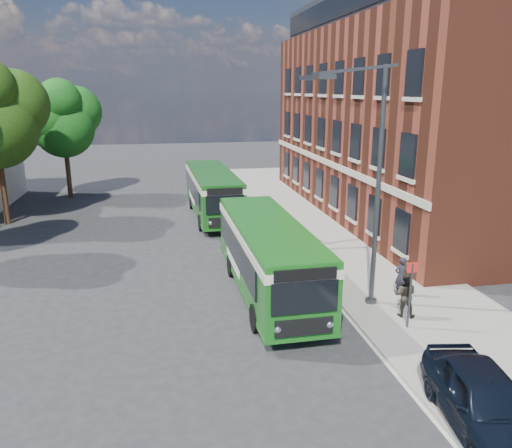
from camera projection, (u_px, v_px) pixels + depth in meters
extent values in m
plane|color=#29292C|center=(231.00, 296.00, 20.39)|extent=(120.00, 120.00, 0.00)
cube|color=gray|center=(330.00, 232.00, 29.22)|extent=(6.00, 48.00, 0.15)
cube|color=beige|center=(280.00, 236.00, 28.68)|extent=(0.12, 48.00, 0.01)
cube|color=maroon|center=(415.00, 123.00, 32.73)|extent=(12.00, 26.00, 12.00)
cube|color=beige|center=(326.00, 162.00, 32.26)|extent=(0.12, 26.00, 0.35)
cube|color=black|center=(425.00, 6.00, 30.87)|extent=(10.80, 24.80, 2.20)
cube|color=black|center=(342.00, 4.00, 29.88)|extent=(0.08, 24.00, 1.40)
cylinder|color=#36383B|center=(371.00, 302.00, 19.39)|extent=(0.44, 0.44, 0.30)
cylinder|color=#36383B|center=(378.00, 193.00, 18.25)|extent=(0.18, 0.18, 9.00)
cube|color=#36383B|center=(359.00, 69.00, 16.33)|extent=(2.58, 0.46, 0.37)
cube|color=#36383B|center=(346.00, 70.00, 17.47)|extent=(2.58, 0.46, 0.37)
cube|color=#36383B|center=(327.00, 77.00, 15.72)|extent=(0.55, 0.22, 0.16)
cube|color=#36383B|center=(308.00, 78.00, 17.77)|extent=(0.55, 0.22, 0.16)
cylinder|color=#36383B|center=(410.00, 298.00, 17.09)|extent=(0.08, 0.08, 2.50)
cube|color=red|center=(412.00, 268.00, 16.81)|extent=(0.35, 0.04, 0.35)
cube|color=#186018|center=(268.00, 252.00, 20.22)|extent=(2.63, 10.09, 2.45)
cube|color=#186018|center=(268.00, 281.00, 20.55)|extent=(2.68, 10.13, 0.14)
cube|color=black|center=(236.00, 249.00, 20.22)|extent=(0.19, 8.26, 1.10)
cube|color=black|center=(296.00, 245.00, 20.72)|extent=(0.19, 8.26, 1.10)
cube|color=#EFE3C4|center=(268.00, 233.00, 20.00)|extent=(2.70, 10.15, 0.32)
cube|color=#186018|center=(268.00, 224.00, 19.91)|extent=(2.53, 9.99, 0.12)
cube|color=black|center=(305.00, 297.00, 15.39)|extent=(2.15, 0.11, 1.05)
cube|color=black|center=(305.00, 275.00, 15.18)|extent=(2.00, 0.11, 0.38)
cube|color=black|center=(304.00, 327.00, 15.64)|extent=(1.90, 0.11, 0.55)
sphere|color=silver|center=(278.00, 329.00, 15.50)|extent=(0.26, 0.26, 0.26)
sphere|color=silver|center=(329.00, 324.00, 15.83)|extent=(0.26, 0.26, 0.26)
cube|color=black|center=(245.00, 216.00, 24.94)|extent=(2.00, 0.11, 0.90)
cube|color=white|center=(233.00, 261.00, 21.08)|extent=(0.08, 3.20, 0.45)
cylinder|color=black|center=(256.00, 318.00, 17.27)|extent=(0.29, 1.00, 1.00)
cylinder|color=black|center=(320.00, 312.00, 17.73)|extent=(0.29, 1.00, 1.00)
cylinder|color=black|center=(231.00, 265.00, 22.43)|extent=(0.29, 1.00, 1.00)
cylinder|color=black|center=(282.00, 262.00, 22.89)|extent=(0.29, 1.00, 1.00)
cube|color=#165316|center=(212.00, 190.00, 32.70)|extent=(2.80, 10.49, 2.45)
cube|color=#165316|center=(213.00, 209.00, 33.03)|extent=(2.84, 10.53, 0.14)
cube|color=black|center=(192.00, 188.00, 32.68)|extent=(0.33, 8.62, 1.10)
cube|color=black|center=(231.00, 186.00, 33.22)|extent=(0.33, 8.62, 1.10)
cube|color=beige|center=(212.00, 177.00, 32.48)|extent=(2.86, 10.55, 0.32)
cube|color=#165316|center=(212.00, 172.00, 32.39)|extent=(2.69, 10.39, 0.12)
cube|color=black|center=(225.00, 205.00, 27.72)|extent=(2.15, 0.14, 1.05)
cube|color=black|center=(225.00, 191.00, 27.51)|extent=(2.00, 0.14, 0.38)
cube|color=black|center=(225.00, 222.00, 27.97)|extent=(1.90, 0.13, 0.55)
sphere|color=silver|center=(210.00, 223.00, 27.81)|extent=(0.26, 0.26, 0.26)
sphere|color=silver|center=(240.00, 221.00, 28.16)|extent=(0.26, 0.26, 0.26)
cube|color=black|center=(203.00, 174.00, 37.58)|extent=(2.00, 0.14, 0.90)
cube|color=white|center=(192.00, 197.00, 33.54)|extent=(0.13, 3.20, 0.45)
cylinder|color=black|center=(201.00, 223.00, 29.58)|extent=(0.31, 1.01, 1.00)
cylinder|color=black|center=(240.00, 220.00, 30.06)|extent=(0.31, 1.01, 1.00)
cylinder|color=black|center=(192.00, 202.00, 35.06)|extent=(0.31, 1.01, 1.00)
cylinder|color=black|center=(225.00, 200.00, 35.55)|extent=(0.31, 1.01, 1.00)
imported|color=black|center=(484.00, 401.00, 11.97)|extent=(2.55, 4.79, 1.55)
imported|color=black|center=(401.00, 276.00, 19.93)|extent=(0.61, 0.43, 1.59)
imported|color=black|center=(405.00, 295.00, 18.03)|extent=(1.01, 0.93, 1.66)
cylinder|color=#372214|center=(4.00, 190.00, 30.72)|extent=(0.36, 0.36, 4.25)
sphere|color=#20400F|center=(13.00, 105.00, 30.28)|extent=(4.25, 4.25, 4.25)
cylinder|color=#372214|center=(68.00, 173.00, 38.19)|extent=(0.36, 0.36, 3.82)
sphere|color=#154E14|center=(64.00, 127.00, 37.28)|extent=(4.51, 4.51, 4.51)
sphere|color=#154E14|center=(76.00, 111.00, 37.80)|extent=(3.82, 3.82, 3.82)
sphere|color=#154E14|center=(50.00, 119.00, 36.38)|extent=(3.47, 3.47, 3.47)
sphere|color=#154E14|center=(59.00, 100.00, 35.93)|extent=(3.13, 3.13, 3.13)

